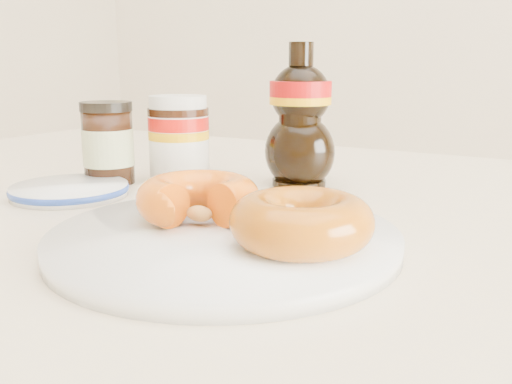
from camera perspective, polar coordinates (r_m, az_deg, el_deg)
The scene contains 8 objects.
dining_table at distance 0.58m, azimuth 1.07°, elevation -10.00°, with size 1.40×0.90×0.75m.
plate at distance 0.45m, azimuth -3.19°, elevation -4.63°, with size 0.28×0.28×0.01m.
donut_bitten at distance 0.48m, azimuth -5.78°, elevation -0.63°, with size 0.10×0.10×0.04m, color orange.
donut_whole at distance 0.41m, azimuth 4.58°, elevation -2.93°, with size 0.10×0.10×0.04m, color #AB470B.
nutella_jar at distance 0.70m, azimuth -7.73°, elevation 5.63°, with size 0.07×0.07×0.10m.
syrup_bottle at distance 0.67m, azimuth 4.43°, elevation 7.64°, with size 0.08×0.07×0.17m, color black, non-canonical shape.
dark_jar at distance 0.71m, azimuth -14.57°, elevation 4.68°, with size 0.06×0.06×0.10m.
blue_rim_saucer at distance 0.65m, azimuth -18.14°, elevation 0.21°, with size 0.13×0.13×0.01m.
Camera 1 is at (0.26, -0.37, 0.89)m, focal length 40.00 mm.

